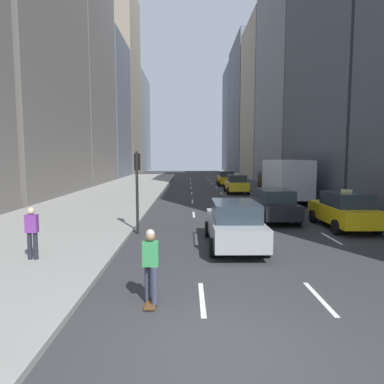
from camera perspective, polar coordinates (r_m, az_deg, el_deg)
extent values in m
plane|color=#333335|center=(6.72, 4.29, -24.05)|extent=(160.00, 160.00, 0.00)
cube|color=gray|center=(33.60, -11.76, 0.08)|extent=(8.00, 66.00, 0.15)
cube|color=white|center=(8.50, 1.67, -17.34)|extent=(0.12, 2.00, 0.01)
cube|color=white|center=(14.21, 0.69, -7.80)|extent=(0.12, 2.00, 0.01)
cube|color=white|center=(20.09, 0.29, -3.78)|extent=(0.12, 2.00, 0.01)
cube|color=white|center=(26.03, 0.07, -1.59)|extent=(0.12, 2.00, 0.01)
cube|color=white|center=(31.99, -0.06, -0.21)|extent=(0.12, 2.00, 0.01)
cube|color=white|center=(37.96, -0.16, 0.74)|extent=(0.12, 2.00, 0.01)
cube|color=white|center=(43.94, -0.22, 1.42)|extent=(0.12, 2.00, 0.01)
cube|color=white|center=(49.92, -0.28, 1.95)|extent=(0.12, 2.00, 0.01)
cube|color=white|center=(55.91, -0.32, 2.36)|extent=(0.12, 2.00, 0.01)
cube|color=white|center=(9.05, 20.46, -16.23)|extent=(0.12, 2.00, 0.01)
cube|color=white|center=(14.55, 11.88, -7.60)|extent=(0.12, 2.00, 0.01)
cube|color=white|center=(20.33, 8.22, -3.73)|extent=(0.12, 2.00, 0.01)
cube|color=white|center=(26.21, 6.21, -1.57)|extent=(0.12, 2.00, 0.01)
cube|color=white|center=(32.14, 4.93, -0.20)|extent=(0.12, 2.00, 0.01)
cube|color=white|center=(38.08, 4.06, 0.74)|extent=(0.12, 2.00, 0.01)
cube|color=white|center=(44.05, 3.42, 1.42)|extent=(0.12, 2.00, 0.01)
cube|color=white|center=(50.02, 2.94, 1.95)|extent=(0.12, 2.00, 0.01)
cube|color=white|center=(56.00, 2.55, 2.36)|extent=(0.12, 2.00, 0.01)
cube|color=white|center=(15.39, 22.19, -7.17)|extent=(0.12, 2.00, 0.01)
cube|color=white|center=(20.94, 15.83, -3.61)|extent=(0.12, 2.00, 0.01)
cube|color=white|center=(26.69, 12.19, -1.53)|extent=(0.12, 2.00, 0.01)
cube|color=white|center=(32.53, 9.85, -0.19)|extent=(0.12, 2.00, 0.01)
cube|color=white|center=(38.42, 8.23, 0.74)|extent=(0.12, 2.00, 0.01)
cube|color=white|center=(44.33, 7.03, 1.42)|extent=(0.12, 2.00, 0.01)
cube|color=white|center=(50.27, 6.12, 1.94)|extent=(0.12, 2.00, 0.01)
cube|color=white|center=(56.22, 5.41, 2.35)|extent=(0.12, 2.00, 0.01)
cube|color=slate|center=(48.40, -18.23, 22.62)|extent=(6.00, 13.04, 35.19)
cube|color=slate|center=(59.95, -14.02, 13.27)|extent=(6.00, 12.53, 22.66)
cube|color=gray|center=(74.01, -11.65, 17.11)|extent=(6.00, 13.74, 36.07)
cube|color=gray|center=(88.78, -9.56, 11.12)|extent=(6.00, 17.86, 23.46)
cube|color=gray|center=(46.15, 16.55, 23.59)|extent=(6.00, 14.52, 35.27)
cube|color=#A89E89|center=(58.75, 12.06, 14.50)|extent=(6.00, 13.42, 24.77)
cube|color=slate|center=(74.96, 9.23, 13.54)|extent=(6.00, 17.90, 27.12)
cube|color=slate|center=(91.06, 7.42, 11.78)|extent=(6.00, 14.33, 25.90)
cube|color=yellow|center=(40.92, 5.70, 2.06)|extent=(1.80, 4.40, 0.76)
cube|color=#28333D|center=(40.62, 5.75, 3.02)|extent=(1.58, 2.29, 0.64)
cube|color=#F2E599|center=(40.60, 5.76, 3.57)|extent=(0.44, 0.20, 0.14)
cylinder|color=black|center=(42.21, 4.28, 1.67)|extent=(0.22, 0.66, 0.66)
cylinder|color=black|center=(42.40, 6.70, 1.66)|extent=(0.22, 0.66, 0.66)
cylinder|color=black|center=(39.50, 4.62, 1.39)|extent=(0.22, 0.66, 0.66)
cylinder|color=black|center=(39.71, 7.21, 1.38)|extent=(0.22, 0.66, 0.66)
cube|color=yellow|center=(32.47, 7.36, 1.08)|extent=(1.80, 4.40, 0.76)
cube|color=#28333D|center=(32.16, 7.45, 2.28)|extent=(1.58, 2.29, 0.64)
cube|color=#F2E599|center=(32.14, 7.46, 2.98)|extent=(0.44, 0.20, 0.14)
cylinder|color=black|center=(33.74, 5.52, 0.63)|extent=(0.22, 0.66, 0.66)
cylinder|color=black|center=(33.98, 8.54, 0.63)|extent=(0.22, 0.66, 0.66)
cylinder|color=black|center=(31.04, 6.06, 0.18)|extent=(0.22, 0.66, 0.66)
cylinder|color=black|center=(31.30, 9.33, 0.18)|extent=(0.22, 0.66, 0.66)
cube|color=yellow|center=(17.70, 23.85, -3.27)|extent=(1.80, 4.40, 0.76)
cube|color=#28333D|center=(17.37, 24.30, -1.12)|extent=(1.58, 2.29, 0.64)
cube|color=#F2E599|center=(17.33, 24.35, 0.16)|extent=(0.44, 0.20, 0.14)
cylinder|color=black|center=(18.66, 19.54, -3.85)|extent=(0.22, 0.66, 0.66)
cylinder|color=black|center=(19.36, 24.56, -3.70)|extent=(0.22, 0.66, 0.66)
cylinder|color=black|center=(16.17, 22.88, -5.41)|extent=(0.22, 0.66, 0.66)
cylinder|color=black|center=(16.97, 28.48, -5.15)|extent=(0.22, 0.66, 0.66)
cube|color=black|center=(18.75, 13.33, -2.50)|extent=(1.80, 4.69, 0.72)
cube|color=#28333D|center=(18.40, 13.60, -0.53)|extent=(1.58, 2.44, 0.64)
cylinder|color=black|center=(20.02, 9.80, -2.96)|extent=(0.22, 0.66, 0.66)
cylinder|color=black|center=(20.42, 14.78, -2.90)|extent=(0.22, 0.66, 0.66)
cylinder|color=black|center=(17.21, 11.56, -4.42)|extent=(0.22, 0.66, 0.66)
cylinder|color=black|center=(17.67, 17.29, -4.30)|extent=(0.22, 0.66, 0.66)
cube|color=#9EA0A5|center=(13.07, 6.98, -5.88)|extent=(1.80, 4.79, 0.76)
cube|color=#28333D|center=(12.67, 7.19, -3.05)|extent=(1.58, 2.49, 0.64)
cylinder|color=black|center=(14.51, 2.64, -6.21)|extent=(0.22, 0.66, 0.66)
cylinder|color=black|center=(14.72, 9.69, -6.11)|extent=(0.22, 0.66, 0.66)
cylinder|color=black|center=(11.63, 3.49, -9.24)|extent=(0.22, 0.66, 0.66)
cylinder|color=black|center=(11.90, 12.28, -9.02)|extent=(0.22, 0.66, 0.66)
cube|color=#262628|center=(30.56, 13.23, 2.17)|extent=(2.10, 2.40, 2.10)
cube|color=#28333D|center=(31.66, 12.75, 2.84)|extent=(1.90, 0.10, 0.90)
cube|color=silver|center=(26.49, 15.42, 2.23)|extent=(2.30, 6.00, 2.70)
cylinder|color=black|center=(30.40, 11.26, 0.21)|extent=(0.28, 0.90, 0.90)
cylinder|color=black|center=(30.91, 15.08, 0.21)|extent=(0.28, 0.90, 0.90)
cylinder|color=black|center=(25.15, 13.57, -0.99)|extent=(0.28, 0.90, 0.90)
cylinder|color=black|center=(25.81, 18.53, -0.96)|extent=(0.28, 0.90, 0.90)
cube|color=brown|center=(8.26, -6.82, -17.76)|extent=(0.24, 0.80, 0.03)
cylinder|color=black|center=(8.52, -6.61, -17.16)|extent=(0.18, 0.05, 0.05)
cylinder|color=black|center=(8.01, -7.04, -18.72)|extent=(0.18, 0.05, 0.05)
cylinder|color=#383D51|center=(8.21, -7.41, -14.62)|extent=(0.14, 0.14, 0.84)
cylinder|color=#383D51|center=(7.97, -6.29, -15.25)|extent=(0.14, 0.14, 0.84)
cube|color=#338C4C|center=(7.87, -6.92, -10.16)|extent=(0.36, 0.22, 0.56)
sphere|color=#9E7051|center=(7.77, -6.96, -7.33)|extent=(0.22, 0.22, 0.22)
sphere|color=#B2AD9E|center=(7.76, -6.96, -6.89)|extent=(0.20, 0.20, 0.20)
cylinder|color=#23232D|center=(11.99, -25.41, -8.11)|extent=(0.14, 0.14, 0.86)
cylinder|color=#23232D|center=(11.91, -24.62, -8.16)|extent=(0.14, 0.14, 0.86)
cube|color=#72338C|center=(11.81, -25.16, -4.78)|extent=(0.36, 0.22, 0.56)
sphere|color=beige|center=(11.74, -25.24, -2.86)|extent=(0.22, 0.22, 0.22)
cylinder|color=black|center=(15.08, -9.13, -0.17)|extent=(0.12, 0.12, 3.60)
cube|color=black|center=(15.18, -9.12, 4.98)|extent=(0.24, 0.20, 0.72)
sphere|color=red|center=(15.28, -9.07, 5.85)|extent=(0.14, 0.14, 0.14)
sphere|color=#4C3F14|center=(15.28, -9.05, 4.99)|extent=(0.14, 0.14, 0.14)
sphere|color=#198C2D|center=(15.29, -9.04, 4.13)|extent=(0.14, 0.14, 0.14)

